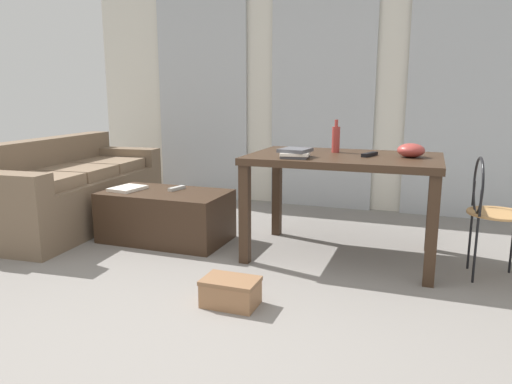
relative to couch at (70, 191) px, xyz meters
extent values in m
plane|color=gray|center=(1.99, -0.40, -0.32)|extent=(7.74, 7.74, 0.00)
cube|color=silver|center=(1.99, 1.61, 1.01)|extent=(5.41, 0.10, 2.67)
cube|color=#B2B7BC|center=(0.61, 1.53, 0.82)|extent=(1.08, 0.03, 2.27)
cube|color=#B2B7BC|center=(1.99, 1.53, 0.82)|extent=(1.08, 0.03, 2.27)
cube|color=#B2B7BC|center=(3.38, 1.53, 0.82)|extent=(1.08, 0.03, 2.27)
cube|color=brown|center=(0.04, 0.00, -0.10)|extent=(0.96, 1.96, 0.45)
cube|color=brown|center=(-0.27, -0.02, 0.30)|extent=(0.35, 1.91, 0.34)
cube|color=brown|center=(-0.03, 0.85, 0.22)|extent=(0.83, 0.26, 0.18)
cube|color=#7D664F|center=(0.05, 0.51, 0.18)|extent=(0.61, 0.52, 0.10)
cube|color=#7D664F|center=(0.09, 0.01, 0.18)|extent=(0.61, 0.52, 0.10)
cube|color=#7D664F|center=(0.13, -0.49, 0.18)|extent=(0.61, 0.52, 0.10)
cube|color=#382619|center=(1.07, -0.11, -0.11)|extent=(1.01, 0.58, 0.41)
cube|color=#382619|center=(2.51, -0.02, 0.42)|extent=(1.35, 0.85, 0.05)
cube|color=#382619|center=(1.88, -0.39, 0.04)|extent=(0.07, 0.07, 0.71)
cube|color=#382619|center=(3.13, -0.39, 0.04)|extent=(0.07, 0.07, 0.71)
cube|color=#382619|center=(1.88, 0.36, 0.04)|extent=(0.07, 0.07, 0.71)
cube|color=#382619|center=(3.13, 0.36, 0.04)|extent=(0.07, 0.07, 0.71)
cylinder|color=#B7844C|center=(3.52, -0.10, 0.12)|extent=(0.37, 0.37, 0.02)
cylinder|color=black|center=(3.65, 0.03, -0.10)|extent=(0.02, 0.02, 0.43)
cylinder|color=black|center=(3.40, -0.24, -0.10)|extent=(0.02, 0.02, 0.43)
cylinder|color=black|center=(3.38, 0.02, -0.10)|extent=(0.02, 0.02, 0.43)
torus|color=black|center=(3.39, -0.11, 0.30)|extent=(0.04, 0.37, 0.37)
cylinder|color=black|center=(3.40, -0.27, 0.21)|extent=(0.02, 0.02, 0.17)
cylinder|color=black|center=(3.38, 0.05, 0.21)|extent=(0.02, 0.02, 0.17)
cylinder|color=#99332D|center=(2.41, 0.13, 0.54)|extent=(0.06, 0.06, 0.19)
cylinder|color=#99332D|center=(2.41, 0.13, 0.66)|extent=(0.02, 0.02, 0.05)
ellipsoid|color=#9E3833|center=(2.96, 0.03, 0.49)|extent=(0.19, 0.19, 0.10)
cube|color=#4C4C51|center=(2.21, -0.26, 0.45)|extent=(0.20, 0.22, 0.02)
cube|color=silver|center=(2.21, -0.26, 0.47)|extent=(0.22, 0.25, 0.02)
cube|color=#4C4C51|center=(2.21, -0.26, 0.49)|extent=(0.22, 0.23, 0.02)
cube|color=black|center=(2.68, -0.01, 0.45)|extent=(0.10, 0.19, 0.02)
cube|color=#9EA0A5|center=(1.99, 0.09, 0.44)|extent=(0.06, 0.03, 0.00)
torus|color=orange|center=(2.04, 0.11, 0.44)|extent=(0.03, 0.03, 0.00)
cube|color=#9EA0A5|center=(1.99, 0.11, 0.44)|extent=(0.07, 0.02, 0.00)
torus|color=orange|center=(2.04, 0.10, 0.44)|extent=(0.03, 0.03, 0.00)
cube|color=#B7B7B2|center=(1.13, -0.02, 0.10)|extent=(0.08, 0.18, 0.03)
cube|color=silver|center=(0.74, -0.16, 0.10)|extent=(0.25, 0.30, 0.03)
cube|color=#996B47|center=(2.06, -1.09, -0.25)|extent=(0.31, 0.21, 0.14)
cube|color=brown|center=(2.06, -1.09, -0.17)|extent=(0.32, 0.21, 0.02)
camera|label=1|loc=(3.07, -3.43, 0.87)|focal=33.32mm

